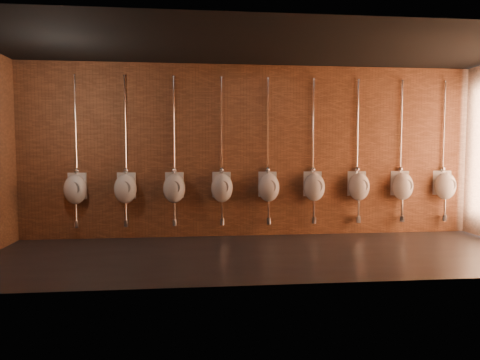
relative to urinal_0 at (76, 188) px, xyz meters
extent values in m
plane|color=black|center=(3.20, -1.36, -0.94)|extent=(8.50, 8.50, 0.00)
cube|color=black|center=(3.20, -1.36, 2.26)|extent=(8.50, 3.00, 0.04)
cube|color=brown|center=(3.20, 0.14, 0.66)|extent=(8.50, 0.04, 3.20)
cube|color=brown|center=(3.20, -2.86, 0.66)|extent=(8.50, 0.04, 3.20)
ellipsoid|color=silver|center=(0.00, -0.01, -0.01)|extent=(0.47, 0.42, 0.53)
cube|color=silver|center=(0.00, 0.12, 0.04)|extent=(0.34, 0.11, 0.48)
cylinder|color=#979797|center=(0.00, -0.14, 0.02)|extent=(0.23, 0.07, 0.23)
cylinder|color=silver|center=(0.00, 0.10, 1.13)|extent=(0.03, 0.03, 1.76)
sphere|color=silver|center=(0.00, 0.09, 0.31)|extent=(0.10, 0.10, 0.10)
cylinder|color=silver|center=(0.00, 0.10, 2.01)|extent=(0.06, 0.06, 0.01)
cylinder|color=silver|center=(0.00, -0.01, -0.40)|extent=(0.04, 0.04, 0.36)
cylinder|color=silver|center=(0.00, -0.01, -0.64)|extent=(0.10, 0.10, 0.13)
cylinder|color=silver|center=(0.00, 0.08, -0.64)|extent=(0.04, 0.17, 0.04)
ellipsoid|color=silver|center=(0.87, -0.01, -0.01)|extent=(0.47, 0.42, 0.53)
cube|color=silver|center=(0.87, 0.12, 0.04)|extent=(0.34, 0.11, 0.48)
cylinder|color=#979797|center=(0.87, -0.14, 0.02)|extent=(0.23, 0.07, 0.23)
cylinder|color=silver|center=(0.87, 0.10, 1.13)|extent=(0.03, 0.03, 1.76)
sphere|color=silver|center=(0.87, 0.09, 0.31)|extent=(0.10, 0.10, 0.10)
cylinder|color=silver|center=(0.87, 0.10, 2.01)|extent=(0.06, 0.06, 0.01)
cylinder|color=silver|center=(0.87, -0.01, -0.40)|extent=(0.04, 0.04, 0.36)
cylinder|color=silver|center=(0.87, -0.01, -0.64)|extent=(0.10, 0.10, 0.13)
cylinder|color=silver|center=(0.87, 0.08, -0.64)|extent=(0.04, 0.17, 0.04)
ellipsoid|color=silver|center=(1.74, -0.01, -0.01)|extent=(0.47, 0.42, 0.53)
cube|color=silver|center=(1.74, 0.12, 0.04)|extent=(0.34, 0.11, 0.48)
cylinder|color=#979797|center=(1.74, -0.14, 0.02)|extent=(0.23, 0.07, 0.23)
cylinder|color=silver|center=(1.74, 0.10, 1.13)|extent=(0.03, 0.03, 1.76)
sphere|color=silver|center=(1.74, 0.09, 0.31)|extent=(0.10, 0.10, 0.10)
cylinder|color=silver|center=(1.74, 0.10, 2.01)|extent=(0.06, 0.06, 0.01)
cylinder|color=silver|center=(1.74, -0.01, -0.40)|extent=(0.04, 0.04, 0.36)
cylinder|color=silver|center=(1.74, -0.01, -0.64)|extent=(0.10, 0.10, 0.13)
cylinder|color=silver|center=(1.74, 0.08, -0.64)|extent=(0.04, 0.17, 0.04)
ellipsoid|color=silver|center=(2.61, -0.01, -0.01)|extent=(0.47, 0.42, 0.53)
cube|color=silver|center=(2.61, 0.12, 0.04)|extent=(0.34, 0.11, 0.48)
cylinder|color=#979797|center=(2.61, -0.14, 0.02)|extent=(0.23, 0.07, 0.23)
cylinder|color=silver|center=(2.61, 0.10, 1.13)|extent=(0.03, 0.03, 1.76)
sphere|color=silver|center=(2.61, 0.09, 0.31)|extent=(0.10, 0.10, 0.10)
cylinder|color=silver|center=(2.61, 0.10, 2.01)|extent=(0.06, 0.06, 0.01)
cylinder|color=silver|center=(2.61, -0.01, -0.40)|extent=(0.04, 0.04, 0.36)
cylinder|color=silver|center=(2.61, -0.01, -0.64)|extent=(0.10, 0.10, 0.13)
cylinder|color=silver|center=(2.61, 0.08, -0.64)|extent=(0.04, 0.17, 0.04)
ellipsoid|color=silver|center=(3.48, -0.01, -0.01)|extent=(0.47, 0.42, 0.53)
cube|color=silver|center=(3.48, 0.12, 0.04)|extent=(0.34, 0.11, 0.48)
cylinder|color=#979797|center=(3.48, -0.14, 0.02)|extent=(0.23, 0.07, 0.23)
cylinder|color=silver|center=(3.48, 0.10, 1.13)|extent=(0.03, 0.03, 1.76)
sphere|color=silver|center=(3.48, 0.09, 0.31)|extent=(0.10, 0.10, 0.10)
cylinder|color=silver|center=(3.48, 0.10, 2.01)|extent=(0.06, 0.06, 0.01)
cylinder|color=silver|center=(3.48, -0.01, -0.40)|extent=(0.04, 0.04, 0.36)
cylinder|color=silver|center=(3.48, -0.01, -0.64)|extent=(0.10, 0.10, 0.13)
cylinder|color=silver|center=(3.48, 0.08, -0.64)|extent=(0.04, 0.17, 0.04)
ellipsoid|color=silver|center=(4.35, -0.01, -0.01)|extent=(0.47, 0.42, 0.53)
cube|color=silver|center=(4.35, 0.12, 0.04)|extent=(0.34, 0.11, 0.48)
cylinder|color=#979797|center=(4.35, -0.14, 0.02)|extent=(0.23, 0.07, 0.23)
cylinder|color=silver|center=(4.35, 0.10, 1.13)|extent=(0.03, 0.03, 1.76)
sphere|color=silver|center=(4.35, 0.09, 0.31)|extent=(0.10, 0.10, 0.10)
cylinder|color=silver|center=(4.35, 0.10, 2.01)|extent=(0.06, 0.06, 0.01)
cylinder|color=silver|center=(4.35, -0.01, -0.40)|extent=(0.04, 0.04, 0.36)
cylinder|color=silver|center=(4.35, -0.01, -0.64)|extent=(0.10, 0.10, 0.13)
cylinder|color=silver|center=(4.35, 0.08, -0.64)|extent=(0.04, 0.17, 0.04)
ellipsoid|color=silver|center=(5.22, -0.01, -0.01)|extent=(0.47, 0.42, 0.53)
cube|color=silver|center=(5.22, 0.12, 0.04)|extent=(0.34, 0.11, 0.48)
cylinder|color=#979797|center=(5.22, -0.14, 0.02)|extent=(0.23, 0.07, 0.23)
cylinder|color=silver|center=(5.22, 0.10, 1.13)|extent=(0.03, 0.03, 1.76)
sphere|color=silver|center=(5.22, 0.09, 0.31)|extent=(0.10, 0.10, 0.10)
cylinder|color=silver|center=(5.22, 0.10, 2.01)|extent=(0.06, 0.06, 0.01)
cylinder|color=silver|center=(5.22, -0.01, -0.40)|extent=(0.04, 0.04, 0.36)
cylinder|color=silver|center=(5.22, -0.01, -0.64)|extent=(0.10, 0.10, 0.13)
cylinder|color=silver|center=(5.22, 0.08, -0.64)|extent=(0.04, 0.17, 0.04)
ellipsoid|color=silver|center=(6.09, -0.01, -0.01)|extent=(0.47, 0.42, 0.53)
cube|color=silver|center=(6.09, 0.12, 0.04)|extent=(0.34, 0.11, 0.48)
cylinder|color=#979797|center=(6.09, -0.14, 0.02)|extent=(0.23, 0.07, 0.23)
cylinder|color=silver|center=(6.09, 0.10, 1.13)|extent=(0.03, 0.03, 1.76)
sphere|color=silver|center=(6.09, 0.09, 0.31)|extent=(0.10, 0.10, 0.10)
cylinder|color=silver|center=(6.09, 0.10, 2.01)|extent=(0.06, 0.06, 0.01)
cylinder|color=silver|center=(6.09, -0.01, -0.40)|extent=(0.04, 0.04, 0.36)
cylinder|color=silver|center=(6.09, -0.01, -0.64)|extent=(0.10, 0.10, 0.13)
cylinder|color=silver|center=(6.09, 0.08, -0.64)|extent=(0.04, 0.17, 0.04)
ellipsoid|color=silver|center=(6.96, -0.01, -0.01)|extent=(0.47, 0.42, 0.53)
cube|color=silver|center=(6.96, 0.12, 0.04)|extent=(0.34, 0.11, 0.48)
cylinder|color=#979797|center=(6.96, -0.14, 0.02)|extent=(0.23, 0.07, 0.23)
cylinder|color=silver|center=(6.96, 0.10, 1.13)|extent=(0.03, 0.03, 1.76)
sphere|color=silver|center=(6.96, 0.09, 0.31)|extent=(0.10, 0.10, 0.10)
cylinder|color=silver|center=(6.96, 0.10, 2.01)|extent=(0.06, 0.06, 0.01)
cylinder|color=silver|center=(6.96, -0.01, -0.40)|extent=(0.04, 0.04, 0.36)
cylinder|color=silver|center=(6.96, -0.01, -0.64)|extent=(0.10, 0.10, 0.13)
cylinder|color=silver|center=(6.96, 0.08, -0.64)|extent=(0.04, 0.17, 0.04)
camera|label=1|loc=(2.14, -7.83, 0.68)|focal=32.00mm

